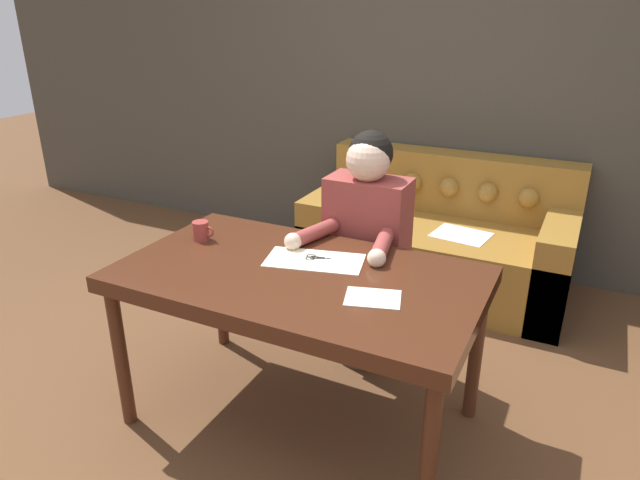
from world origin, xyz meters
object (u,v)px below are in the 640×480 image
couch (439,242)px  scissors (319,258)px  dining_table (299,287)px  person (366,251)px  mug (201,231)px

couch → scissors: size_ratio=8.58×
dining_table → person: size_ratio=1.22×
mug → scissors: bearing=4.9°
couch → person: bearing=-95.8°
person → scissors: bearing=-96.8°
person → mug: 0.81m
dining_table → mug: mug is taller
dining_table → scissors: (0.02, 0.15, 0.07)m
couch → person: person is taller
dining_table → couch: size_ratio=0.90×
couch → scissors: 1.56m
person → mug: person is taller
scissors → mug: 0.60m
dining_table → mug: 0.59m
mug → dining_table: bearing=-10.1°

